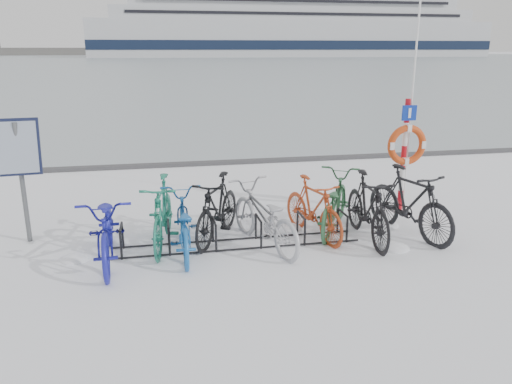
% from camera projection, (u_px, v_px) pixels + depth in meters
% --- Properties ---
extents(ground, '(900.00, 900.00, 0.00)m').
position_uv_depth(ground, '(237.00, 245.00, 8.11)').
color(ground, white).
rests_on(ground, ground).
extents(ice_sheet, '(400.00, 298.00, 0.02)m').
position_uv_depth(ice_sheet, '(157.00, 59.00, 154.19)').
color(ice_sheet, '#A1ADB6').
rests_on(ice_sheet, ground).
extents(quay_edge, '(400.00, 0.25, 0.10)m').
position_uv_depth(quay_edge, '(203.00, 163.00, 13.66)').
color(quay_edge, '#3F3F42').
rests_on(quay_edge, ground).
extents(bike_rack, '(4.00, 0.48, 0.46)m').
position_uv_depth(bike_rack, '(237.00, 235.00, 8.06)').
color(bike_rack, black).
rests_on(bike_rack, ground).
extents(info_board, '(0.70, 0.31, 2.04)m').
position_uv_depth(info_board, '(18.00, 155.00, 7.86)').
color(info_board, '#595B5E').
rests_on(info_board, ground).
extents(lifebuoy_station, '(0.77, 0.22, 3.98)m').
position_uv_depth(lifebuoy_station, '(406.00, 145.00, 9.34)').
color(lifebuoy_station, '#A90D17').
rests_on(lifebuoy_station, ground).
extents(cruise_ferry, '(150.93, 28.44, 49.59)m').
position_uv_depth(cruise_ferry, '(291.00, 20.00, 190.48)').
color(cruise_ferry, silver).
rests_on(cruise_ferry, ground).
extents(bike_0, '(0.85, 2.15, 1.11)m').
position_uv_depth(bike_0, '(107.00, 225.00, 7.39)').
color(bike_0, '#1C1E98').
rests_on(bike_0, ground).
extents(bike_1, '(0.82, 1.97, 1.15)m').
position_uv_depth(bike_1, '(162.00, 211.00, 7.97)').
color(bike_1, '#1D745B').
rests_on(bike_1, ground).
extents(bike_2, '(0.67, 1.88, 0.98)m').
position_uv_depth(bike_2, '(183.00, 222.00, 7.72)').
color(bike_2, '#1C60AC').
rests_on(bike_2, ground).
extents(bike_3, '(1.33, 1.88, 1.11)m').
position_uv_depth(bike_3, '(217.00, 207.00, 8.26)').
color(bike_3, black).
rests_on(bike_3, ground).
extents(bike_4, '(1.29, 2.13, 1.06)m').
position_uv_depth(bike_4, '(264.00, 215.00, 7.95)').
color(bike_4, '#A5A6AC').
rests_on(bike_4, ground).
extents(bike_5, '(0.93, 1.80, 1.04)m').
position_uv_depth(bike_5, '(313.00, 206.00, 8.39)').
color(bike_5, '#B13F1B').
rests_on(bike_5, ground).
extents(bike_6, '(1.60, 2.07, 1.05)m').
position_uv_depth(bike_6, '(334.00, 200.00, 8.72)').
color(bike_6, '#2D613B').
rests_on(bike_6, ground).
extents(bike_7, '(0.64, 1.95, 1.15)m').
position_uv_depth(bike_7, '(368.00, 206.00, 8.21)').
color(bike_7, black).
rests_on(bike_7, ground).
extents(bike_8, '(1.10, 2.08, 1.21)m').
position_uv_depth(bike_8, '(410.00, 201.00, 8.42)').
color(bike_8, black).
rests_on(bike_8, ground).
extents(snow_drifts, '(5.73, 1.77, 0.19)m').
position_uv_depth(snow_drifts, '(280.00, 239.00, 8.38)').
color(snow_drifts, white).
rests_on(snow_drifts, ground).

